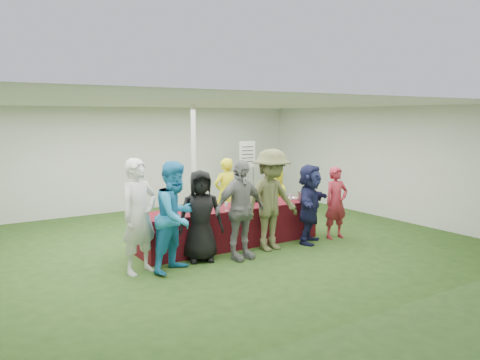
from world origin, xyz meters
TOP-DOWN VIEW (x-y plane):
  - ground at (0.00, 0.00)m, footprint 60.00×60.00m
  - tent at (0.50, 1.20)m, footprint 10.00×10.00m
  - serving_table at (0.51, -0.31)m, footprint 3.60×0.80m
  - wine_bottles at (1.07, -0.17)m, footprint 0.55×0.16m
  - wine_glasses at (0.08, -0.57)m, footprint 2.76×0.11m
  - water_bottle at (0.65, -0.23)m, footprint 0.07×0.07m
  - bar_towel at (1.99, -0.26)m, footprint 0.25×0.18m
  - dump_bucket at (2.11, -0.53)m, footprint 0.25×0.25m
  - wine_list_sign at (2.87, 2.67)m, footprint 0.50×0.03m
  - staff_pourer at (1.12, 0.91)m, footprint 0.59×0.41m
  - staff_back at (2.60, 1.17)m, footprint 0.85×0.70m
  - customer_0 at (-1.54, -0.89)m, footprint 0.77×0.64m
  - customer_1 at (-1.01, -1.10)m, footprint 1.07×0.99m
  - customer_2 at (-0.44, -0.86)m, footprint 0.88×0.72m
  - customer_3 at (0.18, -1.13)m, footprint 1.04×0.50m
  - customer_4 at (0.96, -0.98)m, footprint 1.27×0.80m
  - customer_5 at (1.89, -0.99)m, footprint 1.42×1.23m
  - customer_6 at (2.57, -1.01)m, footprint 0.57×0.41m

SIDE VIEW (x-z plane):
  - ground at x=0.00m, z-range 0.00..0.00m
  - serving_table at x=0.51m, z-range 0.00..0.75m
  - customer_6 at x=2.57m, z-range 0.00..1.46m
  - bar_towel at x=1.99m, z-range 0.75..0.78m
  - customer_5 at x=1.89m, z-range 0.00..1.55m
  - staff_pourer at x=1.12m, z-range 0.00..1.56m
  - customer_2 at x=-0.44m, z-range 0.00..1.57m
  - staff_back at x=2.60m, z-range 0.00..1.61m
  - dump_bucket at x=2.11m, z-range 0.75..0.93m
  - water_bottle at x=0.65m, z-range 0.74..0.97m
  - wine_glasses at x=0.08m, z-range 0.78..0.94m
  - customer_3 at x=0.18m, z-range 0.00..1.73m
  - wine_bottles at x=1.07m, z-range 0.71..1.03m
  - customer_1 at x=-1.01m, z-range 0.00..1.77m
  - customer_0 at x=-1.54m, z-range 0.00..1.82m
  - customer_4 at x=0.96m, z-range 0.00..1.87m
  - wine_list_sign at x=2.87m, z-range 0.42..2.22m
  - tent at x=0.50m, z-range -3.65..6.35m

